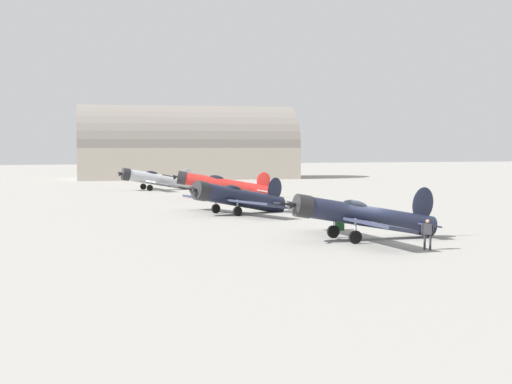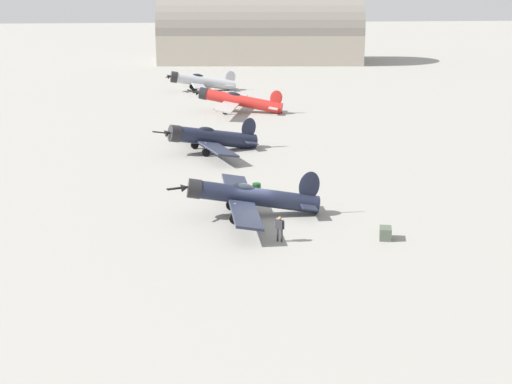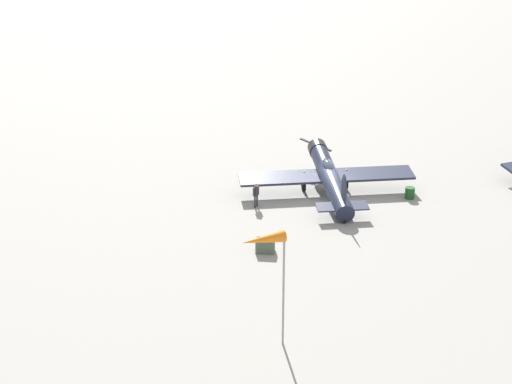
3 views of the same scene
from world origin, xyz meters
TOP-DOWN VIEW (x-y plane):
  - ground_plane at (0.00, 0.00)m, footprint 400.00×400.00m
  - airplane_foreground at (0.02, -0.51)m, footprint 12.49×11.03m
  - ground_crew_mechanic at (5.26, 1.12)m, footprint 0.45×0.57m
  - equipment_crate at (5.35, 8.08)m, footprint 1.22×0.97m
  - fuel_drum at (-5.56, 0.49)m, footprint 0.69×0.69m
  - windsock_mast at (6.44, 18.22)m, footprint 2.10×1.12m

SIDE VIEW (x-z plane):
  - ground_plane at x=0.00m, z-range 0.00..0.00m
  - equipment_crate at x=5.35m, z-range 0.00..0.80m
  - fuel_drum at x=-5.56m, z-range 0.00..0.81m
  - ground_crew_mechanic at x=5.26m, z-range 0.18..1.89m
  - airplane_foreground at x=0.02m, z-range -0.15..3.15m
  - windsock_mast at x=6.44m, z-range 2.41..8.23m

